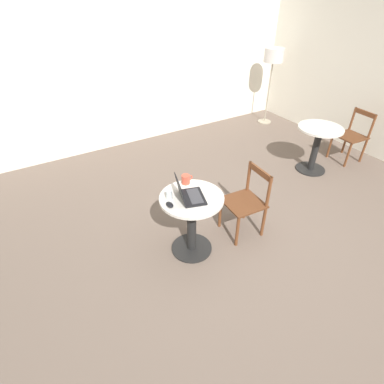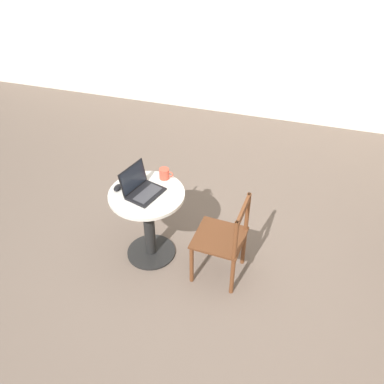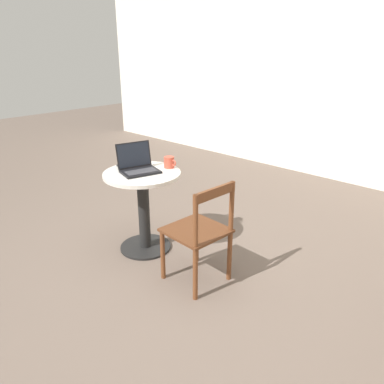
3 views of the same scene
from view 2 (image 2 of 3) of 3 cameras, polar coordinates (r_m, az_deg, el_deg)
ground_plane at (r=3.80m, az=1.69°, el=-12.69°), size 16.00×16.00×0.00m
wall_back at (r=5.81m, az=10.95°, el=21.67°), size 9.40×0.06×2.70m
cafe_table_near at (r=3.77m, az=-5.86°, el=-2.95°), size 0.65×0.65×0.72m
chair_near_right at (r=3.62m, az=4.28°, el=-6.30°), size 0.44×0.44×0.81m
laptop at (r=3.59m, az=-6.73°, el=0.48°), size 0.34×0.36×0.23m
mouse at (r=3.68m, az=-9.89°, el=0.58°), size 0.06×0.10×0.03m
mug at (r=3.74m, az=-3.68°, el=2.45°), size 0.13×0.09×0.10m
drinking_glass at (r=3.72m, az=-8.58°, el=1.79°), size 0.06×0.06×0.10m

